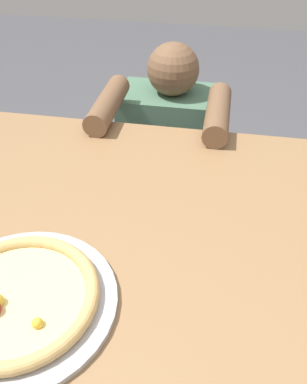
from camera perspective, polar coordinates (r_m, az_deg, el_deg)
The scene contains 3 objects.
dining_table at distance 0.93m, azimuth 1.98°, elevation -9.91°, with size 1.40×0.85×0.75m.
pizza_near at distance 0.76m, azimuth -18.50°, elevation -14.03°, with size 0.34×0.34×0.04m.
diner_seated at distance 1.61m, azimuth 2.28°, elevation 3.21°, with size 0.40×0.52×0.90m.
Camera 1 is at (0.08, -0.61, 1.34)m, focal length 38.27 mm.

